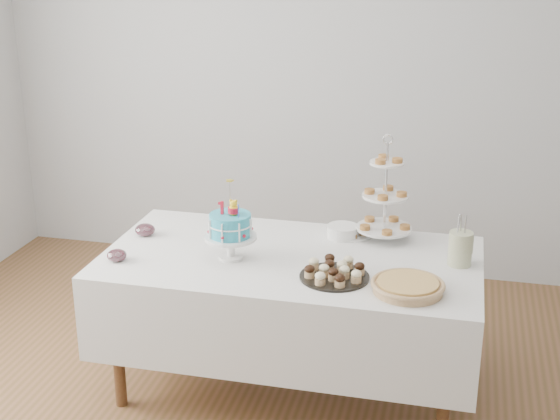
% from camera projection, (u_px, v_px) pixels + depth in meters
% --- Properties ---
extents(floor, '(5.00, 5.00, 0.00)m').
position_uv_depth(floor, '(277.00, 418.00, 3.96)').
color(floor, brown).
rests_on(floor, ground).
extents(walls, '(5.04, 4.04, 2.70)m').
position_uv_depth(walls, '(276.00, 163.00, 3.51)').
color(walls, '#ADB0B3').
rests_on(walls, floor).
extents(table, '(1.92, 1.02, 0.77)m').
position_uv_depth(table, '(290.00, 297.00, 4.06)').
color(table, silver).
rests_on(table, floor).
extents(birthday_cake, '(0.27, 0.27, 0.41)m').
position_uv_depth(birthday_cake, '(231.00, 238.00, 3.92)').
color(birthday_cake, white).
rests_on(birthday_cake, table).
extents(cupcake_tray, '(0.34, 0.34, 0.08)m').
position_uv_depth(cupcake_tray, '(335.00, 271.00, 3.72)').
color(cupcake_tray, black).
rests_on(cupcake_tray, table).
extents(pie, '(0.34, 0.34, 0.05)m').
position_uv_depth(pie, '(408.00, 286.00, 3.58)').
color(pie, tan).
rests_on(pie, table).
extents(tiered_stand, '(0.30, 0.30, 0.58)m').
position_uv_depth(tiered_stand, '(385.00, 197.00, 4.13)').
color(tiered_stand, silver).
rests_on(tiered_stand, table).
extents(plate_stack, '(0.17, 0.17, 0.07)m').
position_uv_depth(plate_stack, '(343.00, 231.00, 4.22)').
color(plate_stack, white).
rests_on(plate_stack, table).
extents(pastry_plate, '(0.22, 0.22, 0.03)m').
position_uv_depth(pastry_plate, '(352.00, 233.00, 4.25)').
color(pastry_plate, white).
rests_on(pastry_plate, table).
extents(jam_bowl_a, '(0.10, 0.10, 0.06)m').
position_uv_depth(jam_bowl_a, '(117.00, 255.00, 3.92)').
color(jam_bowl_a, silver).
rests_on(jam_bowl_a, table).
extents(jam_bowl_b, '(0.11, 0.11, 0.07)m').
position_uv_depth(jam_bowl_b, '(145.00, 230.00, 4.25)').
color(jam_bowl_b, silver).
rests_on(jam_bowl_b, table).
extents(utensil_pitcher, '(0.12, 0.12, 0.26)m').
position_uv_depth(utensil_pitcher, '(460.00, 247.00, 3.85)').
color(utensil_pitcher, beige).
rests_on(utensil_pitcher, table).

